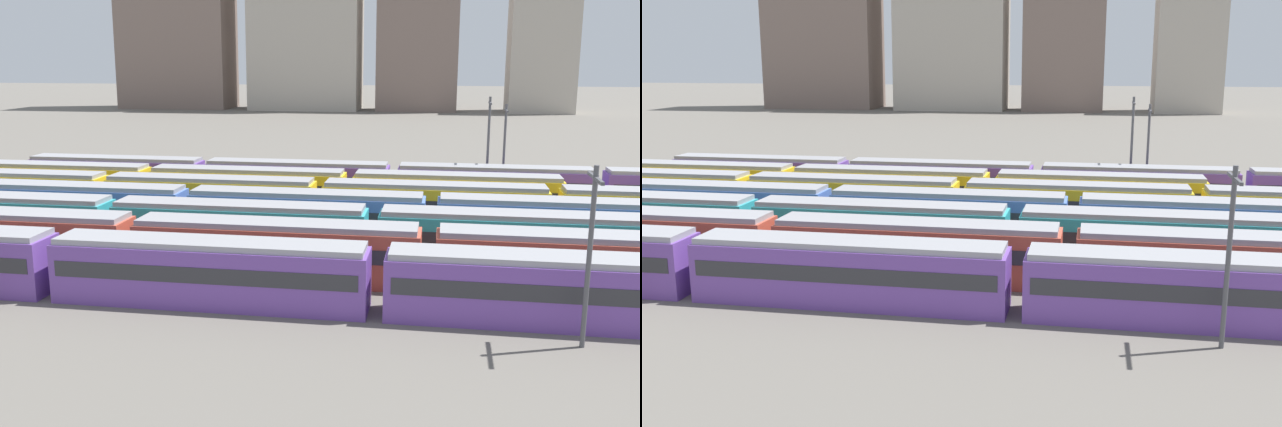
% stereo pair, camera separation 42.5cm
% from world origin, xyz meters
% --- Properties ---
extents(ground_plane, '(600.00, 600.00, 0.00)m').
position_xyz_m(ground_plane, '(0.00, 15.60, 0.00)').
color(ground_plane, '#666059').
extents(train_track_0, '(74.70, 3.06, 3.75)m').
position_xyz_m(train_track_0, '(22.85, 0.00, 1.90)').
color(train_track_0, '#6B429E').
rests_on(train_track_0, ground_plane).
extents(train_track_2, '(93.60, 3.06, 3.75)m').
position_xyz_m(train_track_2, '(31.03, 10.40, 1.90)').
color(train_track_2, teal).
rests_on(train_track_2, ground_plane).
extents(train_track_3, '(93.60, 3.06, 3.75)m').
position_xyz_m(train_track_3, '(34.85, 15.60, 1.90)').
color(train_track_3, '#4C70BC').
rests_on(train_track_3, ground_plane).
extents(train_track_4, '(74.70, 3.06, 3.75)m').
position_xyz_m(train_track_4, '(16.06, 20.80, 1.90)').
color(train_track_4, yellow).
rests_on(train_track_4, ground_plane).
extents(train_track_5, '(55.80, 3.06, 3.75)m').
position_xyz_m(train_track_5, '(8.48, 26.00, 1.90)').
color(train_track_5, yellow).
rests_on(train_track_5, ground_plane).
extents(train_track_6, '(93.60, 3.06, 3.75)m').
position_xyz_m(train_track_6, '(30.95, 31.20, 1.90)').
color(train_track_6, '#6B429E').
rests_on(train_track_6, ground_plane).
extents(catenary_pole_1, '(0.24, 3.20, 9.30)m').
position_xyz_m(catenary_pole_1, '(31.95, 34.36, 5.19)').
color(catenary_pole_1, '#4C4C51').
rests_on(catenary_pole_1, ground_plane).
extents(catenary_pole_2, '(0.24, 3.20, 8.90)m').
position_xyz_m(catenary_pole_2, '(33.10, -2.97, 4.98)').
color(catenary_pole_2, '#4C4C51').
rests_on(catenary_pole_2, ground_plane).
extents(catenary_pole_3, '(0.24, 3.20, 10.02)m').
position_xyz_m(catenary_pole_3, '(30.38, 33.91, 5.56)').
color(catenary_pole_3, '#4C4C51').
rests_on(catenary_pole_3, ground_plane).
extents(distant_building_0, '(29.26, 15.11, 51.59)m').
position_xyz_m(distant_building_0, '(-45.37, 152.25, 25.79)').
color(distant_building_0, '#7A665B').
rests_on(distant_building_0, ground_plane).
extents(distant_building_1, '(28.22, 16.01, 54.28)m').
position_xyz_m(distant_building_1, '(-10.12, 152.25, 27.14)').
color(distant_building_1, '#B2A899').
rests_on(distant_building_1, ground_plane).
extents(distant_building_2, '(20.17, 13.21, 39.19)m').
position_xyz_m(distant_building_2, '(18.79, 152.25, 19.59)').
color(distant_building_2, '#7A665B').
rests_on(distant_building_2, ground_plane).
extents(distant_building_3, '(15.84, 15.37, 31.19)m').
position_xyz_m(distant_building_3, '(49.16, 152.25, 15.60)').
color(distant_building_3, '#B2A899').
rests_on(distant_building_3, ground_plane).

